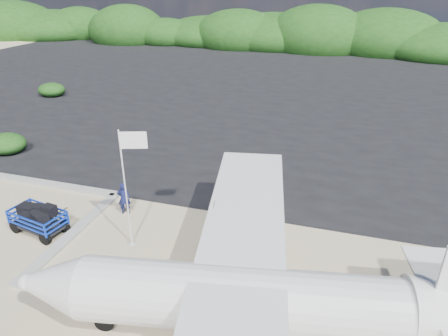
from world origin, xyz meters
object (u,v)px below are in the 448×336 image
(flagpole, at_px, (132,244))
(crew_a, at_px, (124,198))
(signboard, at_px, (293,305))
(aircraft_large, at_px, (431,131))
(crew_b, at_px, (239,187))
(baggage_cart, at_px, (41,232))
(aircraft_small, at_px, (203,73))

(flagpole, height_order, crew_a, flagpole)
(signboard, distance_m, aircraft_large, 21.35)
(signboard, relative_size, aircraft_large, 0.10)
(signboard, relative_size, crew_b, 0.91)
(baggage_cart, distance_m, crew_b, 9.13)
(baggage_cart, bearing_deg, flagpole, 15.89)
(signboard, bearing_deg, crew_b, 112.49)
(baggage_cart, relative_size, flagpole, 0.51)
(crew_b, distance_m, aircraft_small, 29.64)
(flagpole, xyz_separation_m, aircraft_small, (-8.00, 31.63, 0.00))
(flagpole, bearing_deg, baggage_cart, -174.77)
(crew_a, distance_m, aircraft_large, 22.77)
(baggage_cart, xyz_separation_m, aircraft_large, (18.53, 18.90, 0.00))
(crew_a, xyz_separation_m, aircraft_large, (15.73, 16.44, -0.80))
(signboard, height_order, crew_b, crew_b)
(crew_a, bearing_deg, crew_b, -178.71)
(crew_a, relative_size, aircraft_small, 0.26)
(crew_a, distance_m, aircraft_small, 30.29)
(aircraft_large, height_order, aircraft_small, aircraft_large)
(aircraft_large, distance_m, aircraft_small, 25.85)
(crew_a, bearing_deg, signboard, 133.47)
(flagpole, relative_size, aircraft_small, 0.81)
(signboard, height_order, aircraft_large, aircraft_large)
(aircraft_small, bearing_deg, baggage_cart, 57.06)
(crew_a, bearing_deg, flagpole, 101.93)
(baggage_cart, distance_m, flagpole, 4.28)
(crew_a, bearing_deg, baggage_cart, 18.01)
(crew_b, height_order, aircraft_large, aircraft_large)
(baggage_cart, relative_size, aircraft_large, 0.15)
(crew_a, height_order, aircraft_large, aircraft_large)
(crew_b, bearing_deg, signboard, 106.74)
(baggage_cart, height_order, aircraft_large, aircraft_large)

